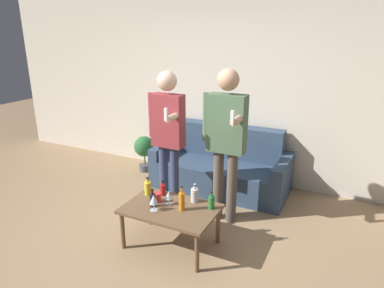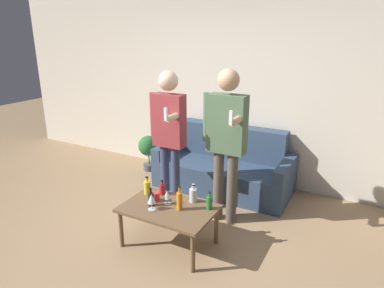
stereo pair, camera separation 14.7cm
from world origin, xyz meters
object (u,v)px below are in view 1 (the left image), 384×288
(coffee_table, at_px, (171,212))
(person_standing_left, at_px, (168,130))
(person_standing_right, at_px, (226,134))
(couch, at_px, (222,167))
(bottle_orange, at_px, (148,188))

(coffee_table, relative_size, person_standing_left, 0.55)
(person_standing_left, bearing_deg, person_standing_right, 4.39)
(couch, height_order, coffee_table, couch)
(coffee_table, xyz_separation_m, person_standing_right, (0.30, 0.73, 0.66))
(coffee_table, bearing_deg, bottle_orange, 157.95)
(bottle_orange, distance_m, person_standing_left, 0.74)
(couch, bearing_deg, bottle_orange, -102.61)
(coffee_table, bearing_deg, person_standing_right, 67.58)
(bottle_orange, bearing_deg, coffee_table, -22.05)
(bottle_orange, distance_m, person_standing_right, 1.03)
(person_standing_right, bearing_deg, couch, 112.70)
(couch, relative_size, bottle_orange, 9.18)
(couch, distance_m, bottle_orange, 1.47)
(couch, height_order, bottle_orange, couch)
(person_standing_right, bearing_deg, coffee_table, -112.42)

